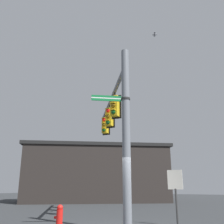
{
  "coord_description": "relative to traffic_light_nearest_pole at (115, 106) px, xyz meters",
  "views": [
    {
      "loc": [
        -3.8,
        8.61,
        1.53
      ],
      "look_at": [
        2.19,
        -3.13,
        5.31
      ],
      "focal_mm": 41.06,
      "sensor_mm": 36.0,
      "label": 1
    }
  ],
  "objects": [
    {
      "name": "street_name_sign",
      "position": [
        -1.31,
        2.45,
        -0.58
      ],
      "size": [
        1.27,
        0.95,
        0.22
      ],
      "color": "#147238"
    },
    {
      "name": "traffic_light_nearest_pole",
      "position": [
        0.0,
        0.0,
        0.0
      ],
      "size": [
        0.54,
        0.49,
        1.31
      ],
      "color": "black"
    },
    {
      "name": "fire_hydrant",
      "position": [
        1.05,
        2.58,
        -4.9
      ],
      "size": [
        0.35,
        0.24,
        0.82
      ],
      "color": "red",
      "rests_on": "ground"
    },
    {
      "name": "mast_arm",
      "position": [
        0.81,
        -1.18,
        0.79
      ],
      "size": [
        4.96,
        6.97,
        0.18
      ],
      "primitive_type": "cylinder",
      "rotation": [
        0.0,
        1.57,
        5.32
      ],
      "color": "slate"
    },
    {
      "name": "bird_flying",
      "position": [
        -2.18,
        -0.13,
        3.48
      ],
      "size": [
        0.25,
        0.41,
        0.08
      ],
      "color": "gray"
    },
    {
      "name": "historical_marker",
      "position": [
        -2.81,
        0.22,
        -3.92
      ],
      "size": [
        0.6,
        0.08,
        2.13
      ],
      "color": "#333333",
      "rests_on": "ground"
    },
    {
      "name": "signal_pole",
      "position": [
        -1.59,
        2.25,
        -1.9
      ],
      "size": [
        0.31,
        0.31,
        6.83
      ],
      "primitive_type": "cylinder",
      "color": "slate",
      "rests_on": "ground"
    },
    {
      "name": "traffic_light_mid_outer",
      "position": [
        2.46,
        -3.51,
        0.0
      ],
      "size": [
        0.54,
        0.49,
        1.31
      ],
      "color": "black"
    },
    {
      "name": "traffic_light_mid_inner",
      "position": [
        1.23,
        -1.76,
        0.0
      ],
      "size": [
        0.54,
        0.49,
        1.31
      ],
      "color": "black"
    },
    {
      "name": "storefront_building",
      "position": [
        7.7,
        -11.42,
        -2.65
      ],
      "size": [
        14.72,
        12.65,
        5.31
      ],
      "color": "#282321",
      "rests_on": "ground"
    }
  ]
}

